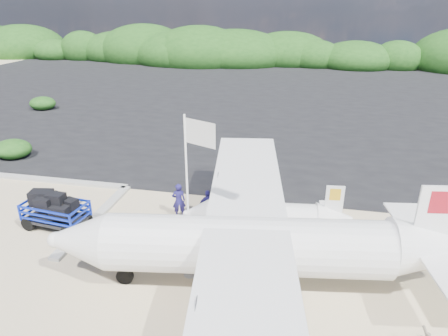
# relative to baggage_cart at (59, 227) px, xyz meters

# --- Properties ---
(ground) EXTENTS (160.00, 160.00, 0.00)m
(ground) POSITION_rel_baggage_cart_xyz_m (5.83, -0.44, 0.00)
(ground) COLOR beige
(asphalt_apron) EXTENTS (90.00, 50.00, 0.04)m
(asphalt_apron) POSITION_rel_baggage_cart_xyz_m (5.83, 29.56, 0.00)
(asphalt_apron) COLOR #B2B2B2
(asphalt_apron) RESTS_ON ground
(lagoon) EXTENTS (9.00, 7.00, 0.40)m
(lagoon) POSITION_rel_baggage_cart_xyz_m (-3.17, 1.06, 0.00)
(lagoon) COLOR #B2B2B2
(lagoon) RESTS_ON ground
(vegetation_band) EXTENTS (124.00, 8.00, 4.40)m
(vegetation_band) POSITION_rel_baggage_cart_xyz_m (5.83, 54.56, 0.00)
(vegetation_band) COLOR #B2B2B2
(vegetation_band) RESTS_ON ground
(baggage_cart) EXTENTS (3.26, 2.10, 1.54)m
(baggage_cart) POSITION_rel_baggage_cart_xyz_m (0.00, 0.00, 0.00)
(baggage_cart) COLOR #0C26C1
(baggage_cart) RESTS_ON ground
(flagpole) EXTENTS (1.38, 1.01, 6.37)m
(flagpole) POSITION_rel_baggage_cart_xyz_m (7.02, -2.09, 0.00)
(flagpole) COLOR white
(flagpole) RESTS_ON ground
(signboard) EXTENTS (1.73, 0.49, 1.43)m
(signboard) POSITION_rel_baggage_cart_xyz_m (8.25, -2.37, 0.00)
(signboard) COLOR #552918
(signboard) RESTS_ON ground
(crew_a) EXTENTS (0.76, 0.64, 1.78)m
(crew_a) POSITION_rel_baggage_cart_xyz_m (5.25, 2.11, 0.89)
(crew_a) COLOR navy
(crew_a) RESTS_ON ground
(crew_b) EXTENTS (0.92, 0.78, 1.67)m
(crew_b) POSITION_rel_baggage_cart_xyz_m (7.35, 2.11, 0.84)
(crew_b) COLOR navy
(crew_b) RESTS_ON ground
(crew_c) EXTENTS (1.00, 0.65, 1.59)m
(crew_c) POSITION_rel_baggage_cart_xyz_m (6.71, 2.07, 0.79)
(crew_c) COLOR navy
(crew_c) RESTS_ON ground
(aircraft_large) EXTENTS (20.76, 20.76, 5.48)m
(aircraft_large) POSITION_rel_baggage_cart_xyz_m (20.84, 21.18, 0.00)
(aircraft_large) COLOR #B2B2B2
(aircraft_large) RESTS_ON ground
(aircraft_small) EXTENTS (8.25, 8.25, 2.69)m
(aircraft_small) POSITION_rel_baggage_cart_xyz_m (-3.22, 32.34, 0.00)
(aircraft_small) COLOR #B2B2B2
(aircraft_small) RESTS_ON ground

